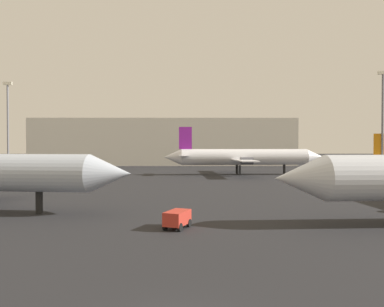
{
  "coord_description": "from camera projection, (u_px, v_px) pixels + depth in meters",
  "views": [
    {
      "loc": [
        0.24,
        -11.91,
        6.06
      ],
      "look_at": [
        0.8,
        45.16,
        4.98
      ],
      "focal_mm": 35.79,
      "sensor_mm": 36.0,
      "label": 1
    }
  ],
  "objects": [
    {
      "name": "baggage_cart",
      "position": [
        177.0,
        218.0,
        28.16
      ],
      "size": [
        2.14,
        2.71,
        1.3
      ],
      "rotation": [
        0.0,
        0.0,
        1.18
      ],
      "color": "red",
      "rests_on": "ground_plane"
    },
    {
      "name": "terminal_building",
      "position": [
        165.0,
        142.0,
        128.04
      ],
      "size": [
        83.45,
        22.04,
        14.78
      ],
      "primitive_type": "cube",
      "color": "beige",
      "rests_on": "ground_plane"
    },
    {
      "name": "light_mast_right",
      "position": [
        383.0,
        116.0,
        90.51
      ],
      "size": [
        2.4,
        0.5,
        23.85
      ],
      "color": "slate",
      "rests_on": "ground_plane"
    },
    {
      "name": "airplane_far_left",
      "position": [
        244.0,
        157.0,
        81.43
      ],
      "size": [
        34.47,
        25.0,
        10.14
      ],
      "rotation": [
        0.0,
        0.0,
        0.06
      ],
      "color": "white",
      "rests_on": "ground_plane"
    },
    {
      "name": "light_mast_left",
      "position": [
        8.0,
        120.0,
        103.95
      ],
      "size": [
        2.4,
        0.5,
        23.57
      ],
      "color": "slate",
      "rests_on": "ground_plane"
    }
  ]
}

